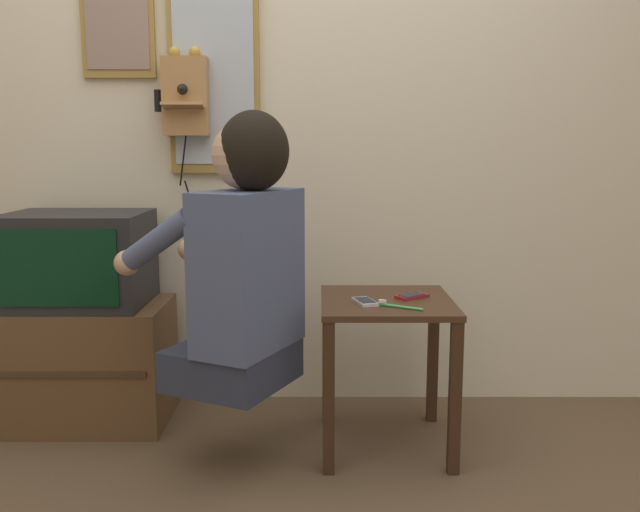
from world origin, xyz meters
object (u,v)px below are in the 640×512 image
Objects in this scene: cell_phone_spare at (411,296)px; toothbrush at (397,306)px; person at (242,257)px; cell_phone_held at (364,302)px; wall_phone_antique at (185,96)px; wall_mirror at (214,80)px; television at (77,259)px; framed_picture at (117,18)px.

toothbrush is (-0.07, -0.16, 0.00)m from cell_phone_spare.
person is 0.47m from cell_phone_held.
wall_mirror is (0.11, 0.04, 0.07)m from wall_phone_antique.
television is 1.00m from framed_picture.
television is at bearing -153.92° from wall_phone_antique.
framed_picture is at bearing 171.05° from wall_phone_antique.
framed_picture is at bearing 91.46° from toothbrush.
toothbrush is (0.71, -0.61, -0.82)m from wall_mirror.
framed_picture is 3.51× the size of cell_phone_held.
framed_picture is 1.66m from cell_phone_spare.
television is 1.30m from toothbrush.
television is (-0.70, 0.41, -0.07)m from person.
wall_phone_antique reaches higher than toothbrush.
wall_phone_antique is at bearing -159.96° from wall_mirror.
wall_phone_antique is 4.92× the size of toothbrush.
cell_phone_spare is at bearing 9.48° from cell_phone_held.
person is 0.89m from wall_phone_antique.
toothbrush is at bearing -34.53° from wall_phone_antique.
cell_phone_spare is at bearing -21.03° from framed_picture.
person is at bearing 178.21° from cell_phone_held.
television is 3.99× the size of cell_phone_spare.
cell_phone_held is (0.72, -0.50, -0.76)m from wall_phone_antique.
framed_picture is at bearing 62.01° from television.
framed_picture reaches higher than wall_mirror.
wall_mirror is 5.70× the size of cell_phone_spare.
television is 3.98× the size of cell_phone_held.
television is at bearing 148.45° from cell_phone_held.
person is 0.56m from toothbrush.
wall_phone_antique is 5.42× the size of cell_phone_spare.
wall_mirror reaches higher than television.
wall_mirror is 1.16m from cell_phone_held.
person reaches higher than television.
television is 0.80m from wall_phone_antique.
television reaches higher than toothbrush.
toothbrush is at bearing -49.51° from cell_phone_held.
person is 1.25m from framed_picture.
wall_phone_antique reaches higher than cell_phone_held.
wall_phone_antique is (-0.29, 0.61, 0.58)m from person.
wall_mirror reaches higher than cell_phone_spare.
person is 1.97× the size of framed_picture.
cell_phone_held is at bearing 87.74° from toothbrush.
toothbrush is (1.24, -0.37, -0.11)m from television.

